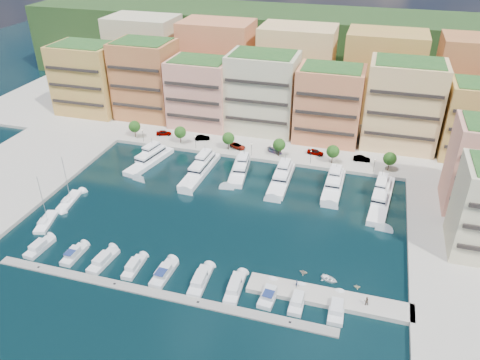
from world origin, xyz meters
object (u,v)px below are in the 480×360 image
Objects in this scene: lamppost_0 at (143,133)px; lamppost_4 at (374,163)px; tree_4 at (333,151)px; tender_2 at (329,279)px; yacht_1 at (150,159)px; cruiser_5 at (200,281)px; sailboat_0 at (46,222)px; yacht_4 at (282,178)px; yacht_5 at (334,184)px; tender_3 at (357,286)px; cruiser_6 at (235,288)px; person_0 at (297,283)px; tree_2 at (228,138)px; tree_3 at (279,145)px; cruiser_1 at (74,255)px; car_5 at (362,159)px; lamppost_2 at (251,147)px; tree_1 at (180,132)px; car_2 at (238,146)px; sailboat_1 at (69,201)px; person_1 at (366,301)px; cruiser_4 at (164,273)px; cruiser_9 at (336,309)px; cruiser_7 at (269,295)px; yacht_2 at (201,168)px; cruiser_3 at (134,267)px; cruiser_8 at (298,301)px; yacht_6 at (382,196)px; lamppost_3 at (311,155)px; car_3 at (275,151)px; yacht_3 at (240,169)px; car_1 at (202,138)px; cruiser_2 at (103,261)px; tender_1 at (304,272)px; cruiser_0 at (39,248)px.

lamppost_0 is 1.00× the size of lamppost_4.
tender_2 is (5.47, -49.89, -4.38)m from tree_4.
yacht_1 reaches higher than cruiser_5.
sailboat_0 is at bearing 110.97° from tender_2.
yacht_5 is at bearing 2.58° from yacht_4.
lamppost_0 reaches higher than tender_3.
tree_4 is 0.63× the size of cruiser_6.
tree_4 reaches higher than yacht_5.
person_0 is (62.21, -5.59, 1.55)m from sailboat_0.
tree_2 reaches higher than yacht_5.
tree_3 is at bearing 0.00° from tree_2.
yacht_1 is at bearing 94.24° from cruiser_1.
lamppost_0 is 0.47× the size of cruiser_6.
lamppost_2 is at bearing 99.08° from car_5.
yacht_5 is at bearing -14.06° from tree_1.
tree_4 reaches higher than car_2.
sailboat_1 reaches higher than car_2.
person_1 is at bearing -164.61° from tender_3.
cruiser_9 is (35.42, 0.03, -0.02)m from cruiser_4.
cruiser_7 is (10.78, -58.10, -4.17)m from tree_3.
yacht_2 is 61.69m from cruiser_9.
lamppost_2 is at bearing 50.37° from sailboat_0.
cruiser_3 is at bearing 179.74° from cruiser_4.
tree_1 is at bearing 130.34° from yacht_2.
tree_2 is at bearing 119.16° from cruiser_8.
tree_1 is at bearing 133.87° from cruiser_9.
tree_1 reaches higher than cruiser_4.
tender_2 is (-9.27, -34.42, -0.84)m from yacht_6.
tree_4 is 50.38m from tender_2.
cruiser_1 is 0.55× the size of sailboat_1.
lamppost_0 is at bearing 120.15° from cruiser_4.
lamppost_4 is (44.00, -2.30, -0.92)m from tree_2.
lamppost_3 reaches higher than cruiser_8.
car_3 is at bearing 151.88° from yacht_6.
yacht_3 is 2.23× the size of cruiser_7.
person_0 is at bearing -164.71° from car_1.
cruiser_7 is at bearing -179.85° from cruiser_8.
cruiser_2 is 79.54m from car_5.
cruiser_8 is (5.63, 0.02, -0.02)m from cruiser_7.
yacht_4 is 10.95× the size of person_0.
yacht_3 reaches higher than tender_1.
tree_4 is 0.76× the size of cruiser_7.
yacht_1 reaches higher than cruiser_7.
lamppost_0 is 36.00m from lamppost_2.
cruiser_9 is at bearing 0.04° from cruiser_4.
car_5 is (50.56, -0.46, 0.02)m from car_1.
lamppost_0 is 54.00m from lamppost_3.
yacht_3 reaches higher than cruiser_0.
cruiser_3 is 34.19m from sailboat_1.
lamppost_0 is (-44.00, -2.30, -0.92)m from tree_3.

